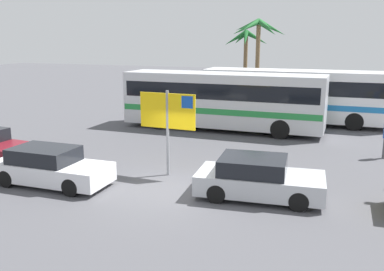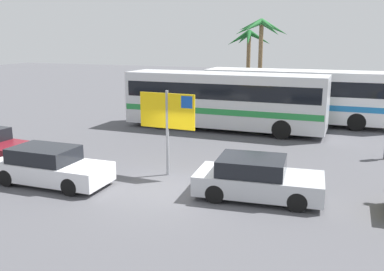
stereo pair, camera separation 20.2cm
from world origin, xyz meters
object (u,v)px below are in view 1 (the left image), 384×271
object	(u,v)px
car_white	(50,167)
car_silver	(258,178)
bus_front_coach	(223,98)
bus_rear_coach	(295,94)
ferry_sign	(169,114)

from	to	relation	value
car_white	car_silver	distance (m)	7.24
bus_front_coach	car_silver	world-z (taller)	bus_front_coach
bus_front_coach	bus_rear_coach	world-z (taller)	same
car_white	car_silver	world-z (taller)	same
bus_front_coach	car_white	size ratio (longest dim) A/B	2.61
car_white	ferry_sign	bearing A→B (deg)	33.81
car_white	car_silver	xyz separation A→B (m)	(7.11, 1.35, 0.00)
bus_front_coach	ferry_sign	distance (m)	8.65
ferry_sign	car_silver	bearing A→B (deg)	-14.88
bus_front_coach	car_silver	size ratio (longest dim) A/B	2.65
bus_rear_coach	ferry_sign	distance (m)	12.52
ferry_sign	car_white	xyz separation A→B (m)	(-3.52, -2.43, -1.69)
ferry_sign	car_white	distance (m)	4.60
bus_front_coach	ferry_sign	world-z (taller)	ferry_sign
car_white	car_silver	bearing A→B (deg)	9.88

